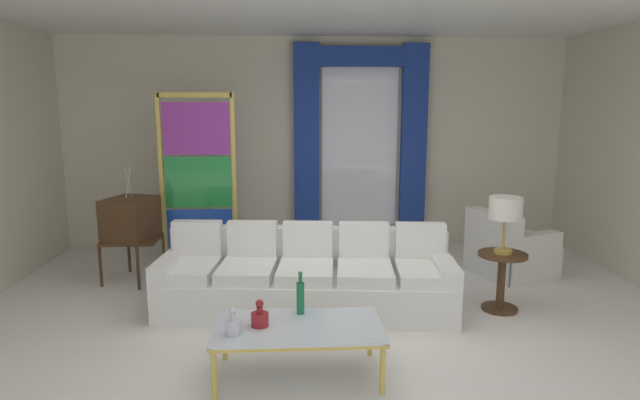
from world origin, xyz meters
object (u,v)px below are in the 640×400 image
at_px(vintage_tv, 130,220).
at_px(round_side_table, 501,276).
at_px(coffee_table, 298,330).
at_px(bottle_blue_decanter, 300,296).
at_px(armchair_white, 508,252).
at_px(peacock_figurine, 233,258).
at_px(bottle_amber_squat, 233,325).
at_px(bottle_crystal_tall, 260,317).
at_px(table_lamp_brass, 506,211).
at_px(couch_white_long, 307,279).
at_px(stained_glass_divider, 198,185).

xyz_separation_m(vintage_tv, round_side_table, (3.97, -1.13, -0.37)).
height_order(coffee_table, bottle_blue_decanter, bottle_blue_decanter).
relative_size(armchair_white, peacock_figurine, 1.73).
bearing_deg(bottle_amber_squat, armchair_white, 38.54).
height_order(bottle_blue_decanter, armchair_white, armchair_white).
height_order(vintage_tv, armchair_white, vintage_tv).
xyz_separation_m(bottle_blue_decanter, bottle_crystal_tall, (-0.31, -0.22, -0.08)).
relative_size(bottle_amber_squat, vintage_tv, 0.15).
bearing_deg(vintage_tv, table_lamp_brass, -15.94).
bearing_deg(couch_white_long, peacock_figurine, 128.91).
height_order(couch_white_long, peacock_figurine, couch_white_long).
bearing_deg(couch_white_long, table_lamp_brass, -5.20).
xyz_separation_m(bottle_blue_decanter, peacock_figurine, (-0.78, 2.23, -0.34)).
height_order(couch_white_long, vintage_tv, vintage_tv).
bearing_deg(coffee_table, peacock_figurine, 107.07).
bearing_deg(stained_glass_divider, armchair_white, -7.91).
relative_size(vintage_tv, peacock_figurine, 2.24).
bearing_deg(vintage_tv, coffee_table, -50.79).
bearing_deg(bottle_amber_squat, coffee_table, 14.91).
relative_size(bottle_crystal_tall, peacock_figurine, 0.35).
xyz_separation_m(couch_white_long, vintage_tv, (-2.02, 0.96, 0.42)).
distance_m(couch_white_long, coffee_table, 1.39).
xyz_separation_m(coffee_table, stained_glass_divider, (-1.20, 2.85, 0.68)).
height_order(bottle_blue_decanter, round_side_table, bottle_blue_decanter).
height_order(bottle_blue_decanter, peacock_figurine, bottle_blue_decanter).
distance_m(couch_white_long, bottle_amber_squat, 1.63).
height_order(peacock_figurine, table_lamp_brass, table_lamp_brass).
height_order(armchair_white, peacock_figurine, armchair_white).
height_order(armchair_white, table_lamp_brass, table_lamp_brass).
relative_size(couch_white_long, vintage_tv, 2.22).
distance_m(bottle_amber_squat, peacock_figurine, 2.61).
distance_m(bottle_amber_squat, armchair_white, 3.93).
xyz_separation_m(couch_white_long, bottle_crystal_tall, (-0.40, -1.38, 0.17)).
xyz_separation_m(bottle_crystal_tall, table_lamp_brass, (2.35, 1.20, 0.55)).
height_order(couch_white_long, armchair_white, couch_white_long).
bearing_deg(stained_glass_divider, peacock_figurine, -41.24).
relative_size(vintage_tv, table_lamp_brass, 2.36).
relative_size(armchair_white, table_lamp_brass, 1.82).
height_order(bottle_blue_decanter, stained_glass_divider, stained_glass_divider).
bearing_deg(stained_glass_divider, round_side_table, -26.67).
xyz_separation_m(bottle_amber_squat, table_lamp_brass, (2.53, 1.33, 0.55)).
bearing_deg(bottle_crystal_tall, table_lamp_brass, 27.06).
distance_m(coffee_table, round_side_table, 2.39).
relative_size(coffee_table, armchair_white, 1.23).
bearing_deg(armchair_white, bottle_amber_squat, -141.46).
bearing_deg(peacock_figurine, stained_glass_divider, 138.76).
xyz_separation_m(armchair_white, round_side_table, (-0.53, -1.11, 0.07)).
bearing_deg(table_lamp_brass, bottle_crystal_tall, -152.94).
relative_size(stained_glass_divider, table_lamp_brass, 3.86).
bearing_deg(bottle_amber_squat, stained_glass_divider, 103.77).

